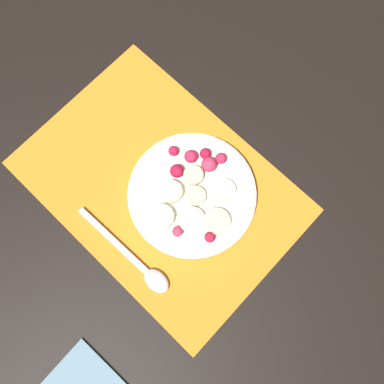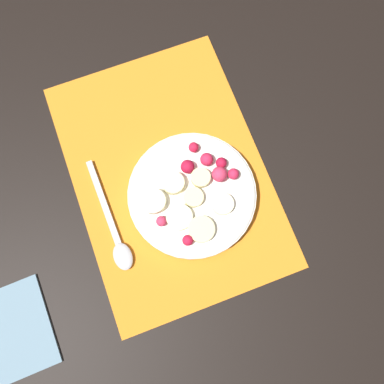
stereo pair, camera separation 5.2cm
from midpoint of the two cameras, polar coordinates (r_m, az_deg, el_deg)
name	(u,v)px [view 1 (the left image)]	position (r m, az deg, el deg)	size (l,w,h in m)	color
ground_plane	(161,186)	(0.57, -7.37, 0.26)	(3.00, 3.00, 0.00)	black
placemat	(161,186)	(0.56, -7.41, 0.33)	(0.40, 0.28, 0.01)	orange
fruit_bowl	(192,195)	(0.54, -2.71, -1.00)	(0.18, 0.18, 0.05)	silver
spoon	(140,266)	(0.55, -10.60, -11.64)	(0.17, 0.03, 0.01)	#B2B2B7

